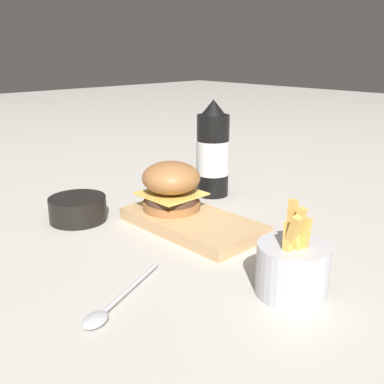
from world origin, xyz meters
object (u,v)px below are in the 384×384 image
(serving_board, at_px, (192,222))
(ketchup_bottle, at_px, (213,153))
(fries_basket, at_px, (292,268))
(spoon, at_px, (109,308))
(burger, at_px, (171,185))
(side_bowl, at_px, (78,208))

(serving_board, height_order, ketchup_bottle, ketchup_bottle)
(fries_basket, relative_size, spoon, 0.77)
(burger, bearing_deg, serving_board, -1.34)
(burger, relative_size, fries_basket, 0.83)
(burger, bearing_deg, fries_basket, -11.29)
(serving_board, relative_size, ketchup_bottle, 1.24)
(serving_board, bearing_deg, ketchup_bottle, 123.46)
(side_bowl, distance_m, spoon, 0.36)
(serving_board, xyz_separation_m, fries_basket, (0.27, -0.07, 0.03))
(serving_board, height_order, spoon, serving_board)
(side_bowl, relative_size, spoon, 0.63)
(burger, distance_m, ketchup_bottle, 0.19)
(fries_basket, xyz_separation_m, side_bowl, (-0.47, -0.07, -0.01))
(side_bowl, bearing_deg, ketchup_bottle, 77.45)
(ketchup_bottle, xyz_separation_m, fries_basket, (0.39, -0.25, -0.06))
(fries_basket, distance_m, spoon, 0.26)
(ketchup_bottle, bearing_deg, burger, -72.01)
(serving_board, distance_m, fries_basket, 0.28)
(ketchup_bottle, xyz_separation_m, spoon, (0.25, -0.46, -0.10))
(serving_board, bearing_deg, spoon, -64.62)
(fries_basket, height_order, spoon, fries_basket)
(serving_board, relative_size, fries_basket, 1.99)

